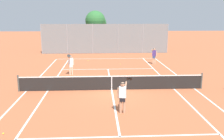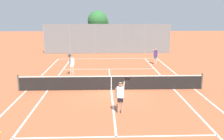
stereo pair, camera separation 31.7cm
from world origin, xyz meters
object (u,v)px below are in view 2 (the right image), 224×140
at_px(loose_tennis_ball_0, 122,64).
at_px(tree_behind_left, 99,21).
at_px(player_near_side, 121,95).
at_px(tennis_net, 111,82).
at_px(player_far_right, 156,55).
at_px(loose_tennis_ball_2, 1,132).
at_px(player_far_left, 72,63).
at_px(loose_tennis_ball_3, 156,72).
at_px(loose_tennis_ball_1, 90,61).

bearing_deg(loose_tennis_ball_0, tree_behind_left, 104.17).
bearing_deg(player_near_side, tennis_net, 94.86).
relative_size(player_far_right, loose_tennis_ball_2, 24.24).
bearing_deg(player_far_left, player_near_side, -67.65).
xyz_separation_m(loose_tennis_ball_0, loose_tennis_ball_3, (2.61, -3.81, 0.00)).
bearing_deg(loose_tennis_ball_3, player_near_side, -112.30).
xyz_separation_m(player_far_left, loose_tennis_ball_2, (-1.68, -10.33, -0.89)).
relative_size(player_near_side, loose_tennis_ball_1, 26.88).
height_order(loose_tennis_ball_0, loose_tennis_ball_1, same).
relative_size(player_far_left, player_far_right, 1.11).
relative_size(loose_tennis_ball_0, loose_tennis_ball_1, 1.00).
height_order(tennis_net, player_far_left, player_far_left).
bearing_deg(player_near_side, loose_tennis_ball_3, 67.70).
height_order(loose_tennis_ball_1, tree_behind_left, tree_behind_left).
xyz_separation_m(player_near_side, tree_behind_left, (-1.43, 22.08, 2.99)).
relative_size(loose_tennis_ball_0, loose_tennis_ball_3, 1.00).
bearing_deg(loose_tennis_ball_1, loose_tennis_ball_2, -99.62).
bearing_deg(player_far_right, tree_behind_left, 120.69).
relative_size(loose_tennis_ball_0, loose_tennis_ball_2, 1.00).
height_order(player_near_side, loose_tennis_ball_0, player_near_side).
distance_m(tennis_net, player_far_left, 5.40).
bearing_deg(player_far_right, tennis_net, -118.64).
bearing_deg(loose_tennis_ball_2, tennis_net, 51.17).
distance_m(player_near_side, loose_tennis_ball_2, 5.55).
distance_m(tennis_net, tree_behind_left, 18.49).
height_order(player_far_left, loose_tennis_ball_0, player_far_left).
bearing_deg(player_near_side, tree_behind_left, 93.71).
distance_m(tennis_net, loose_tennis_ball_2, 7.62).
bearing_deg(loose_tennis_ball_0, player_far_right, -2.12).
xyz_separation_m(loose_tennis_ball_1, loose_tennis_ball_2, (-2.80, -16.52, 0.00)).
bearing_deg(tree_behind_left, loose_tennis_ball_0, -75.83).
xyz_separation_m(tennis_net, loose_tennis_ball_0, (1.31, 8.61, -0.48)).
distance_m(loose_tennis_ball_0, loose_tennis_ball_2, 15.76).
xyz_separation_m(player_far_left, tree_behind_left, (2.00, 13.74, 2.99)).
xyz_separation_m(player_far_right, tree_behind_left, (-5.73, 9.66, 3.01)).
xyz_separation_m(player_near_side, loose_tennis_ball_3, (3.58, 8.73, -0.89)).
xyz_separation_m(player_near_side, loose_tennis_ball_2, (-5.11, -1.99, -0.89)).
xyz_separation_m(player_near_side, loose_tennis_ball_1, (-2.30, 14.53, -0.89)).
height_order(tennis_net, tree_behind_left, tree_behind_left).
height_order(loose_tennis_ball_1, loose_tennis_ball_3, same).
distance_m(loose_tennis_ball_2, tree_behind_left, 24.66).
bearing_deg(tree_behind_left, loose_tennis_ball_2, -98.68).
distance_m(player_far_left, player_far_right, 8.74).
bearing_deg(loose_tennis_ball_1, loose_tennis_ball_3, -44.58).
relative_size(loose_tennis_ball_1, loose_tennis_ball_2, 1.00).
distance_m(player_near_side, loose_tennis_ball_0, 12.62).
distance_m(loose_tennis_ball_3, tree_behind_left, 14.78).
bearing_deg(player_far_left, loose_tennis_ball_2, -99.21).
bearing_deg(player_near_side, loose_tennis_ball_0, 85.56).
height_order(player_near_side, loose_tennis_ball_1, player_near_side).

